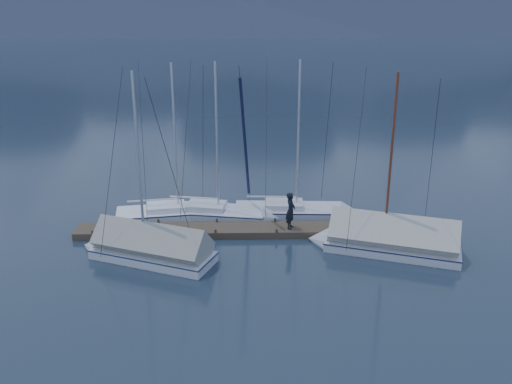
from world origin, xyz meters
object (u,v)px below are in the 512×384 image
sailboat_covered_near (381,241)px  person (291,211)px  sailboat_open_left (188,213)px  sailboat_covered_far (143,249)px  sailboat_open_right (305,212)px  sailboat_open_mid (227,214)px

sailboat_covered_near → person: 4.60m
sailboat_open_left → sailboat_covered_near: size_ratio=0.98×
sailboat_covered_near → sailboat_covered_far: 11.01m
sailboat_covered_far → person: size_ratio=4.96×
sailboat_open_right → person: 3.06m
person → sailboat_open_left: bearing=80.7°
sailboat_open_left → person: size_ratio=4.85×
sailboat_open_mid → sailboat_open_left: bearing=172.5°
sailboat_covered_near → person: size_ratio=4.93×
sailboat_open_right → sailboat_covered_near: size_ratio=1.00×
sailboat_covered_near → person: (-4.08, 1.95, 0.81)m
sailboat_open_right → person: sailboat_open_right is taller
sailboat_open_mid → sailboat_covered_near: sailboat_open_mid is taller
sailboat_open_right → person: size_ratio=4.92×
sailboat_open_mid → sailboat_covered_near: bearing=-30.6°
sailboat_open_left → person: 6.13m
sailboat_open_left → sailboat_open_mid: sailboat_open_mid is taller
sailboat_open_left → sailboat_open_mid: bearing=-7.5°
sailboat_open_mid → sailboat_covered_far: bearing=-126.8°
sailboat_open_left → sailboat_open_right: sailboat_open_right is taller
sailboat_open_left → person: sailboat_open_left is taller
sailboat_open_left → sailboat_covered_far: sailboat_covered_far is taller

